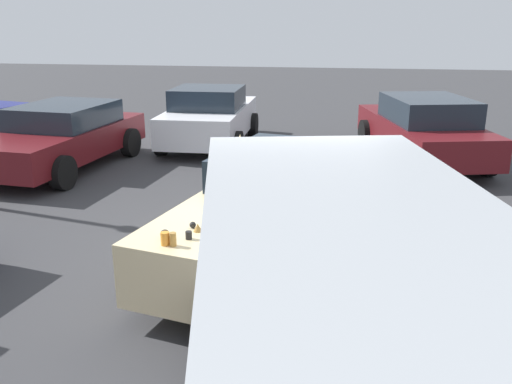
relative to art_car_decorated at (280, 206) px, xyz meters
The scene contains 6 objects.
ground_plane 0.70m from the art_car_decorated, 167.37° to the left, with size 60.00×60.00×0.00m, color #38383A.
art_car_decorated is the anchor object (origin of this frame).
parked_van_behind_left 4.09m from the art_car_decorated, 166.27° to the right, with size 5.42×2.96×1.95m.
parked_sedan_near_right 6.23m from the art_car_decorated, 23.93° to the right, with size 4.86×2.75×1.44m.
parked_sedan_far_right 6.95m from the art_car_decorated, 21.38° to the left, with size 4.08×2.08×1.46m.
parked_sedan_behind_right 6.39m from the art_car_decorated, 53.22° to the left, with size 4.51×2.39×1.34m.
Camera 1 is at (-6.76, -0.79, 3.06)m, focal length 38.63 mm.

